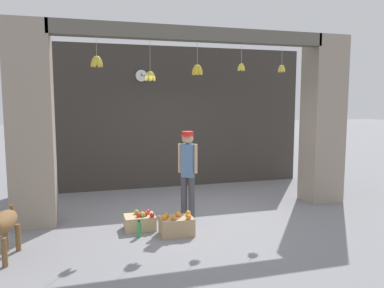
% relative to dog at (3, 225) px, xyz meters
% --- Properties ---
extents(ground_plane, '(60.00, 60.00, 0.00)m').
position_rel_dog_xyz_m(ground_plane, '(2.98, 1.11, -0.47)').
color(ground_plane, gray).
extents(shop_back_wall, '(6.82, 0.12, 3.35)m').
position_rel_dog_xyz_m(shop_back_wall, '(2.98, 3.60, 1.20)').
color(shop_back_wall, '#38332D').
rests_on(shop_back_wall, ground_plane).
extents(shop_pillar_left, '(0.70, 0.60, 3.35)m').
position_rel_dog_xyz_m(shop_pillar_left, '(0.22, 1.41, 1.20)').
color(shop_pillar_left, gray).
rests_on(shop_pillar_left, ground_plane).
extents(shop_pillar_right, '(0.70, 0.60, 3.35)m').
position_rel_dog_xyz_m(shop_pillar_right, '(5.74, 1.41, 1.20)').
color(shop_pillar_right, gray).
rests_on(shop_pillar_right, ground_plane).
extents(storefront_awning, '(4.92, 0.26, 0.95)m').
position_rel_dog_xyz_m(storefront_awning, '(2.96, 1.23, 2.72)').
color(storefront_awning, '#5B564C').
extents(dog, '(0.37, 0.99, 0.70)m').
position_rel_dog_xyz_m(dog, '(0.00, 0.00, 0.00)').
color(dog, brown).
rests_on(dog, ground_plane).
extents(shopkeeper, '(0.31, 0.30, 1.56)m').
position_rel_dog_xyz_m(shopkeeper, '(2.76, 0.97, 0.43)').
color(shopkeeper, '#424247').
rests_on(shopkeeper, ground_plane).
extents(fruit_crate_oranges, '(0.51, 0.36, 0.35)m').
position_rel_dog_xyz_m(fruit_crate_oranges, '(2.39, 0.29, -0.33)').
color(fruit_crate_oranges, tan).
rests_on(fruit_crate_oranges, ground_plane).
extents(fruit_crate_apples, '(0.49, 0.37, 0.30)m').
position_rel_dog_xyz_m(fruit_crate_apples, '(1.88, 0.70, -0.34)').
color(fruit_crate_apples, tan).
rests_on(fruit_crate_apples, ground_plane).
extents(water_bottle, '(0.07, 0.07, 0.27)m').
position_rel_dog_xyz_m(water_bottle, '(1.82, 0.35, -0.35)').
color(water_bottle, '#38934C').
rests_on(water_bottle, ground_plane).
extents(wall_clock, '(0.28, 0.03, 0.28)m').
position_rel_dog_xyz_m(wall_clock, '(2.35, 3.53, 2.18)').
color(wall_clock, black).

